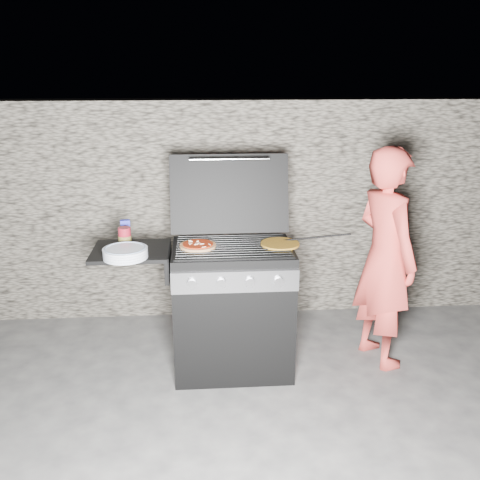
{
  "coord_description": "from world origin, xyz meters",
  "views": [
    {
      "loc": [
        -0.2,
        -3.36,
        2.04
      ],
      "look_at": [
        0.05,
        0.0,
        0.95
      ],
      "focal_mm": 40.0,
      "sensor_mm": 36.0,
      "label": 1
    }
  ],
  "objects": [
    {
      "name": "sauce_jar",
      "position": [
        -0.71,
        0.07,
        0.97
      ],
      "size": [
        0.1,
        0.1,
        0.13
      ],
      "primitive_type": "cylinder",
      "rotation": [
        0.0,
        0.0,
        -0.24
      ],
      "color": "maroon",
      "rests_on": "gas_grill"
    },
    {
      "name": "gas_grill",
      "position": [
        -0.25,
        0.0,
        0.46
      ],
      "size": [
        1.34,
        0.79,
        0.91
      ],
      "primitive_type": null,
      "color": "black",
      "rests_on": "ground"
    },
    {
      "name": "stone_wall",
      "position": [
        0.0,
        1.05,
        0.9
      ],
      "size": [
        8.0,
        0.35,
        1.8
      ],
      "primitive_type": "cube",
      "color": "gray",
      "rests_on": "ground"
    },
    {
      "name": "pizza_topped",
      "position": [
        -0.23,
        -0.01,
        0.92
      ],
      "size": [
        0.31,
        0.31,
        0.03
      ],
      "primitive_type": null,
      "rotation": [
        0.0,
        0.0,
        -0.37
      ],
      "color": "#E4A95B",
      "rests_on": "gas_grill"
    },
    {
      "name": "tongs",
      "position": [
        0.55,
        0.0,
        0.96
      ],
      "size": [
        0.45,
        0.15,
        0.1
      ],
      "primitive_type": "cylinder",
      "rotation": [
        0.0,
        1.4,
        -0.3
      ],
      "color": "black",
      "rests_on": "gas_grill"
    },
    {
      "name": "blue_carton",
      "position": [
        -0.73,
        0.22,
        0.97
      ],
      "size": [
        0.07,
        0.05,
        0.14
      ],
      "primitive_type": "cube",
      "rotation": [
        0.0,
        0.0,
        0.17
      ],
      "color": "#2A30BB",
      "rests_on": "gas_grill"
    },
    {
      "name": "person",
      "position": [
        1.07,
        0.05,
        0.78
      ],
      "size": [
        0.53,
        0.66,
        1.56
      ],
      "primitive_type": "imported",
      "rotation": [
        0.0,
        0.0,
        1.88
      ],
      "color": "#D84138",
      "rests_on": "ground"
    },
    {
      "name": "ground",
      "position": [
        0.0,
        0.0,
        0.0
      ],
      "size": [
        50.0,
        50.0,
        0.0
      ],
      "primitive_type": "plane",
      "color": "#393939"
    },
    {
      "name": "plate_stack",
      "position": [
        -0.68,
        -0.16,
        0.93
      ],
      "size": [
        0.35,
        0.35,
        0.06
      ],
      "primitive_type": "cylinder",
      "rotation": [
        0.0,
        0.0,
        0.33
      ],
      "color": "silver",
      "rests_on": "gas_grill"
    },
    {
      "name": "pizza_plain",
      "position": [
        0.32,
        -0.0,
        0.92
      ],
      "size": [
        0.31,
        0.31,
        0.01
      ],
      "primitive_type": "cylinder",
      "rotation": [
        0.0,
        0.0,
        -0.21
      ],
      "color": "gold",
      "rests_on": "gas_grill"
    }
  ]
}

